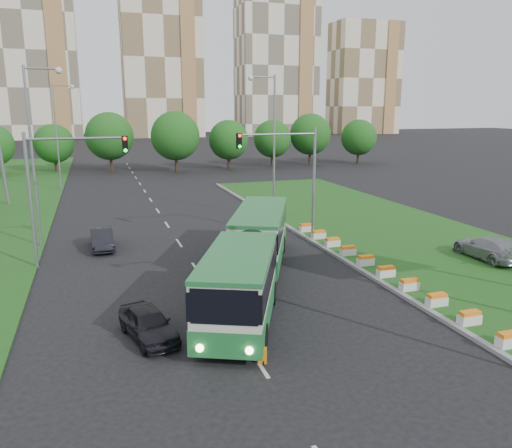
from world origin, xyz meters
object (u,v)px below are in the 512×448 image
object	(u,v)px
car_left_far	(102,239)
shopping_trolley	(263,355)
traffic_mast_left	(58,178)
car_median	(488,248)
pedestrian	(239,323)
traffic_mast_median	(293,167)
car_left_near	(148,323)
articulated_bus	(246,254)

from	to	relation	value
car_left_far	shopping_trolley	size ratio (longest dim) A/B	7.27
car_left_far	traffic_mast_left	bearing A→B (deg)	-126.60
car_median	shopping_trolley	bearing A→B (deg)	24.20
traffic_mast_left	pedestrian	distance (m)	15.61
shopping_trolley	traffic_mast_left	bearing A→B (deg)	136.67
pedestrian	car_left_far	bearing A→B (deg)	29.22
pedestrian	shopping_trolley	bearing A→B (deg)	-154.75
traffic_mast_median	car_left_far	world-z (taller)	traffic_mast_median
car_median	traffic_mast_left	bearing A→B (deg)	-15.81
car_left_near	shopping_trolley	bearing A→B (deg)	-55.56
car_left_far	car_median	world-z (taller)	car_median
car_median	shopping_trolley	world-z (taller)	car_median
car_left_near	car_left_far	size ratio (longest dim) A/B	0.95
traffic_mast_left	car_median	bearing A→B (deg)	-16.07
traffic_mast_median	shopping_trolley	size ratio (longest dim) A/B	14.13
articulated_bus	pedestrian	distance (m)	6.73
car_median	pedestrian	world-z (taller)	pedestrian
traffic_mast_left	shopping_trolley	xyz separation A→B (m)	(7.54, -14.95, -5.07)
articulated_bus	traffic_mast_left	bearing A→B (deg)	167.78
pedestrian	traffic_mast_median	bearing A→B (deg)	-17.16
traffic_mast_left	car_left_far	xyz separation A→B (m)	(2.20, 3.16, -4.67)
articulated_bus	car_left_far	bearing A→B (deg)	149.56
articulated_bus	car_left_far	world-z (taller)	articulated_bus
car_left_far	shopping_trolley	xyz separation A→B (m)	(5.34, -18.10, -0.40)
shopping_trolley	car_left_near	bearing A→B (deg)	158.79
car_left_near	car_median	world-z (taller)	car_median
traffic_mast_left	car_left_near	size ratio (longest dim) A/B	2.05
articulated_bus	car_median	distance (m)	15.68
traffic_mast_median	shopping_trolley	world-z (taller)	traffic_mast_median
traffic_mast_median	traffic_mast_left	size ratio (longest dim) A/B	1.00
traffic_mast_left	articulated_bus	distance (m)	12.12
car_median	articulated_bus	bearing A→B (deg)	-0.98
car_left_far	car_left_near	bearing A→B (deg)	-85.95
traffic_mast_median	shopping_trolley	xyz separation A→B (m)	(-7.62, -15.95, -5.07)
articulated_bus	shopping_trolley	xyz separation A→B (m)	(-1.80, -8.09, -1.50)
traffic_mast_left	pedestrian	world-z (taller)	traffic_mast_left
articulated_bus	pedestrian	bearing A→B (deg)	-85.26
pedestrian	shopping_trolley	distance (m)	1.94
traffic_mast_left	pedestrian	bearing A→B (deg)	-61.54
traffic_mast_median	traffic_mast_left	bearing A→B (deg)	-176.23
articulated_bus	car_left_near	size ratio (longest dim) A/B	4.53
car_left_far	pedestrian	xyz separation A→B (m)	(4.93, -16.31, 0.22)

